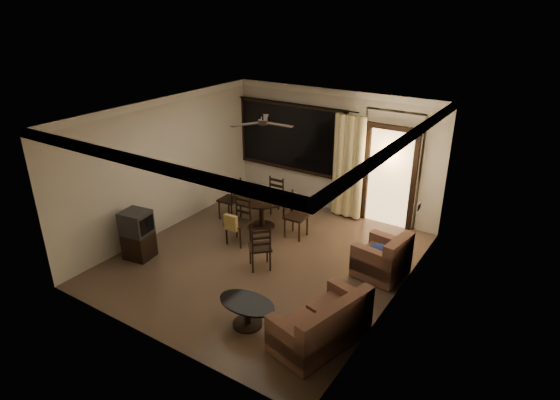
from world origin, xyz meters
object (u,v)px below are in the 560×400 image
Objects in this scene: sofa at (323,326)px; side_chair at (260,255)px; dining_table at (262,204)px; dining_chair_west at (230,207)px; coffee_table at (247,310)px; dining_chair_south at (238,229)px; tv_cabinet at (138,235)px; dining_chair_east at (295,224)px; dining_chair_north at (281,202)px; armchair at (384,259)px.

side_chair is at bearing 162.53° from sofa.
sofa is at bearing -42.08° from dining_table.
dining_chair_west is 1.02× the size of coffee_table.
dining_chair_south is 1.93m from tv_cabinet.
sofa is at bearing 53.77° from dining_chair_west.
dining_table is 2.62m from tv_cabinet.
dining_chair_south is at bearing 40.87° from tv_cabinet.
dining_chair_south is 0.60× the size of sofa.
dining_table is at bearing 89.88° from dining_chair_south.
coffee_table is (1.69, -1.98, -0.03)m from dining_chair_south.
dining_chair_east is 1.20m from dining_chair_south.
dining_chair_west reaches higher than sofa.
dining_table is 0.83m from dining_chair_north.
dining_table is 1.17× the size of dining_chair_south.
tv_cabinet reaches higher than coffee_table.
dining_table is 1.23× the size of armchair.
armchair is 1.02× the size of side_chair.
dining_chair_north is (-0.86, 0.76, 0.00)m from dining_chair_east.
dining_chair_south is 1.07× the size of side_chair.
dining_chair_west is at bearing 43.24° from dining_chair_north.
dining_chair_east and dining_chair_south have the same top height.
tv_cabinet is 1.08× the size of side_chair.
tv_cabinet is at bearing -11.07° from dining_chair_west.
dining_chair_north reaches higher than side_chair.
sofa is 1.18m from coffee_table.
dining_table reaches higher than armchair.
coffee_table is (1.71, -2.84, -0.28)m from dining_table.
dining_chair_west is 2.34m from tv_cabinet.
dining_chair_west reaches higher than side_chair.
dining_table is 2.96m from armchair.
armchair is (3.76, -0.41, 0.05)m from dining_chair_west.
dining_chair_south is at bearing 135.70° from dining_chair_east.
dining_chair_north is at bearing 60.15° from tv_cabinet.
dining_table is 0.88m from dining_chair_west.
dining_chair_west is 0.60× the size of sofa.
dining_chair_south is 1.64m from dining_chair_north.
coffee_table is (2.93, -0.52, -0.21)m from tv_cabinet.
sofa is (2.84, -1.73, 0.00)m from dining_chair_south.
dining_table is at bearing 90.09° from dining_chair_west.
tv_cabinet reaches higher than side_chair.
dining_chair_north is at bearing 115.57° from coffee_table.
dining_chair_north is at bearing 133.24° from dining_chair_west.
dining_chair_east is at bearing 136.76° from dining_chair_north.
coffee_table is at bearing -109.18° from armchair.
armchair is at bearing 156.03° from dining_chair_north.
tv_cabinet is 1.06× the size of armchair.
dining_chair_south is 3.33m from sofa.
armchair is (2.92, -0.43, -0.21)m from dining_table.
tv_cabinet reaches higher than dining_chair_east.
sofa is (3.70, -2.56, 0.03)m from dining_chair_west.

